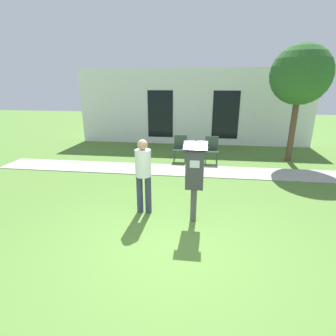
% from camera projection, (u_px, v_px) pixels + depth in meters
% --- Properties ---
extents(ground_plane, '(40.00, 40.00, 0.00)m').
position_uv_depth(ground_plane, '(171.00, 248.00, 4.40)').
color(ground_plane, '#517A33').
extents(sidewalk, '(12.00, 1.10, 0.02)m').
position_uv_depth(sidewalk, '(186.00, 170.00, 8.18)').
color(sidewalk, '#A3A099').
rests_on(sidewalk, ground).
extents(building_facade, '(10.00, 0.26, 3.20)m').
position_uv_depth(building_facade, '(193.00, 107.00, 11.27)').
color(building_facade, white).
rests_on(building_facade, ground).
extents(parking_meter, '(0.44, 0.31, 1.59)m').
position_uv_depth(parking_meter, '(195.00, 173.00, 4.94)').
color(parking_meter, '#4C4C4C').
rests_on(parking_meter, ground).
extents(person_standing, '(0.32, 0.32, 1.58)m').
position_uv_depth(person_standing, '(143.00, 171.00, 5.31)').
color(person_standing, '#333851').
rests_on(person_standing, ground).
extents(outdoor_chair_left, '(0.44, 0.44, 0.90)m').
position_uv_depth(outdoor_chair_left, '(180.00, 146.00, 9.07)').
color(outdoor_chair_left, '#334738').
rests_on(outdoor_chair_left, ground).
extents(outdoor_chair_middle, '(0.44, 0.44, 0.90)m').
position_uv_depth(outdoor_chair_middle, '(212.00, 148.00, 8.85)').
color(outdoor_chair_middle, '#334738').
rests_on(outdoor_chair_middle, ground).
extents(tree, '(1.90, 1.90, 3.82)m').
position_uv_depth(tree, '(301.00, 75.00, 8.36)').
color(tree, brown).
rests_on(tree, ground).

